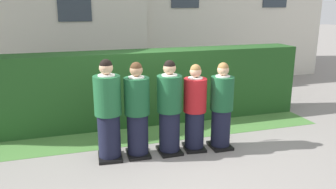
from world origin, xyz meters
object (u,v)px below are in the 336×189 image
object	(u,v)px
student_front_row_1	(137,112)
student_in_red_blazer	(195,110)
student_front_row_2	(169,110)
student_front_row_4	(221,108)
student_front_row_0	(108,113)

from	to	relation	value
student_front_row_1	student_in_red_blazer	size ratio (longest dim) A/B	1.05
student_front_row_2	student_front_row_4	distance (m)	0.95
student_front_row_4	student_front_row_0	bearing A→B (deg)	176.26
student_front_row_0	student_front_row_1	size ratio (longest dim) A/B	1.04
student_front_row_4	student_front_row_2	bearing A→B (deg)	175.65
student_front_row_2	student_front_row_4	bearing A→B (deg)	-4.35
student_front_row_0	student_front_row_4	bearing A→B (deg)	-3.74
student_front_row_1	student_front_row_4	xyz separation A→B (m)	(1.49, -0.11, -0.03)
student_front_row_4	student_in_red_blazer	bearing A→B (deg)	171.98
student_front_row_1	student_front_row_4	world-z (taller)	student_front_row_1
student_front_row_1	student_in_red_blazer	world-z (taller)	student_front_row_1
student_front_row_0	student_in_red_blazer	distance (m)	1.50
student_front_row_0	student_front_row_4	distance (m)	1.98
student_front_row_0	student_front_row_4	world-z (taller)	student_front_row_0
student_in_red_blazer	student_front_row_4	size ratio (longest dim) A/B	0.99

